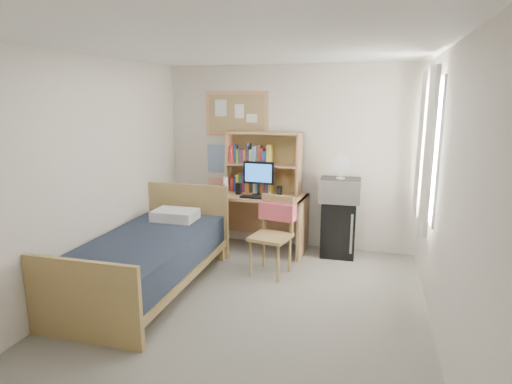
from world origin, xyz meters
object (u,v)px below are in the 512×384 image
(speaker_left, at_px, (238,189))
(microwave, at_px, (340,190))
(bulletin_board, at_px, (237,113))
(mini_fridge, at_px, (339,228))
(speaker_right, at_px, (279,192))
(monitor, at_px, (259,179))
(desk, at_px, (260,222))
(desk_fan, at_px, (341,168))
(bed, at_px, (147,264))
(desk_chair, at_px, (271,236))

(speaker_left, bearing_deg, microwave, 7.26)
(bulletin_board, xyz_separation_m, mini_fridge, (1.54, -0.24, -1.53))
(speaker_right, bearing_deg, speaker_left, -180.00)
(monitor, relative_size, speaker_right, 2.96)
(monitor, bearing_deg, mini_fridge, 10.24)
(desk, height_order, monitor, monitor)
(mini_fridge, bearing_deg, desk_fan, -90.00)
(bulletin_board, relative_size, microwave, 1.76)
(desk, distance_m, bed, 1.84)
(desk_chair, xyz_separation_m, speaker_right, (-0.06, 0.76, 0.39))
(speaker_right, bearing_deg, mini_fridge, 13.97)
(mini_fridge, bearing_deg, microwave, -90.00)
(bed, xyz_separation_m, microwave, (1.99, 1.68, 0.62))
(bulletin_board, xyz_separation_m, speaker_left, (0.14, -0.37, -1.03))
(desk, distance_m, mini_fridge, 1.10)
(desk_chair, bearing_deg, desk_fan, 61.56)
(bulletin_board, distance_m, speaker_right, 1.33)
(bed, distance_m, speaker_left, 1.77)
(bed, bearing_deg, desk, 60.91)
(desk, distance_m, monitor, 0.64)
(bed, relative_size, monitor, 4.80)
(bed, height_order, speaker_left, speaker_left)
(mini_fridge, height_order, microwave, microwave)
(bulletin_board, distance_m, desk, 1.61)
(desk_chair, bearing_deg, microwave, 61.56)
(desk, bearing_deg, desk_fan, 6.14)
(desk_chair, relative_size, monitor, 2.11)
(bulletin_board, xyz_separation_m, desk_chair, (0.80, -1.16, -1.43))
(desk, bearing_deg, bulletin_board, 146.43)
(monitor, height_order, desk_fan, desk_fan)
(speaker_right, bearing_deg, desk_fan, 12.59)
(speaker_right, distance_m, microwave, 0.82)
(desk_chair, bearing_deg, speaker_left, 141.32)
(desk, xyz_separation_m, bed, (-0.88, -1.62, -0.10))
(desk_chair, bearing_deg, mini_fridge, 62.20)
(desk, xyz_separation_m, speaker_left, (-0.30, -0.04, 0.48))
(desk, bearing_deg, desk_chair, -63.84)
(desk_chair, bearing_deg, desk, 124.60)
(mini_fridge, bearing_deg, bed, -140.83)
(bulletin_board, relative_size, bed, 0.42)
(desk, xyz_separation_m, microwave, (1.10, 0.06, 0.52))
(bed, height_order, desk_fan, desk_fan)
(speaker_right, bearing_deg, microwave, 12.59)
(bulletin_board, relative_size, monitor, 2.03)
(monitor, distance_m, desk_fan, 1.13)
(speaker_right, bearing_deg, monitor, 180.00)
(speaker_right, bearing_deg, desk_chair, -82.49)
(speaker_left, xyz_separation_m, microwave, (1.40, 0.11, 0.04))
(desk_fan, bearing_deg, speaker_right, -171.70)
(monitor, bearing_deg, bed, -116.59)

